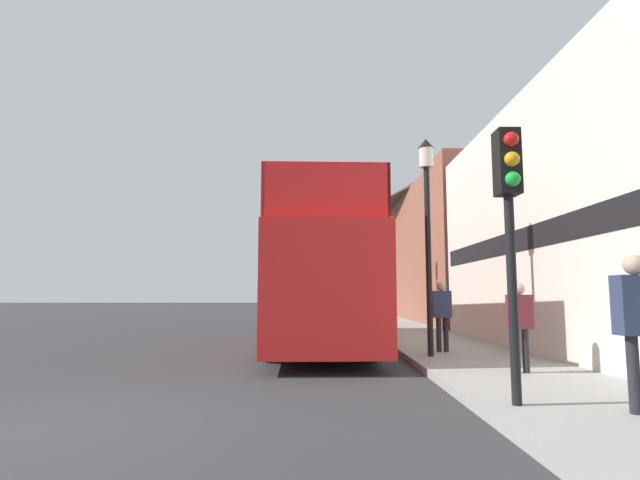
% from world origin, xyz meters
% --- Properties ---
extents(ground_plane, '(144.00, 144.00, 0.00)m').
position_xyz_m(ground_plane, '(0.00, 21.00, 0.00)').
color(ground_plane, '#333335').
extents(sidewalk, '(2.92, 108.00, 0.14)m').
position_xyz_m(sidewalk, '(6.50, 18.00, 0.07)').
color(sidewalk, '#999993').
rests_on(sidewalk, ground_plane).
extents(pub_white_frontage, '(6.01, 13.59, 6.39)m').
position_xyz_m(pub_white_frontage, '(10.95, 6.39, 3.19)').
color(pub_white_frontage, silver).
rests_on(pub_white_frontage, ground_plane).
extents(brick_terrace_rear, '(6.00, 23.70, 9.78)m').
position_xyz_m(brick_terrace_rear, '(10.96, 25.52, 4.89)').
color(brick_terrace_rear, '#935642').
rests_on(brick_terrace_rear, ground_plane).
extents(tour_bus, '(2.93, 11.00, 4.08)m').
position_xyz_m(tour_bus, '(3.03, 9.06, 1.87)').
color(tour_bus, red).
rests_on(tour_bus, ground_plane).
extents(parked_car_ahead_of_bus, '(1.79, 4.16, 1.49)m').
position_xyz_m(parked_car_ahead_of_bus, '(3.93, 18.03, 0.71)').
color(parked_car_ahead_of_bus, maroon).
rests_on(parked_car_ahead_of_bus, ground_plane).
extents(pedestrian_nearest, '(0.47, 0.26, 1.81)m').
position_xyz_m(pedestrian_nearest, '(6.76, 0.16, 1.23)').
color(pedestrian_nearest, '#232328').
rests_on(pedestrian_nearest, sidewalk).
extents(pedestrian_second, '(0.41, 0.22, 1.55)m').
position_xyz_m(pedestrian_second, '(6.59, 3.16, 1.07)').
color(pedestrian_second, '#232328').
rests_on(pedestrian_second, sidewalk).
extents(pedestrian_third, '(0.43, 0.24, 1.66)m').
position_xyz_m(pedestrian_third, '(6.01, 6.38, 1.14)').
color(pedestrian_third, '#232328').
rests_on(pedestrian_third, sidewalk).
extents(traffic_signal, '(0.28, 0.42, 3.45)m').
position_xyz_m(traffic_signal, '(5.50, 0.59, 2.67)').
color(traffic_signal, black).
rests_on(traffic_signal, sidewalk).
extents(lamp_post_nearest, '(0.35, 0.35, 4.91)m').
position_xyz_m(lamp_post_nearest, '(5.53, 5.50, 3.51)').
color(lamp_post_nearest, black).
rests_on(lamp_post_nearest, sidewalk).
extents(lamp_post_second, '(0.35, 0.35, 4.61)m').
position_xyz_m(lamp_post_second, '(5.59, 14.87, 3.33)').
color(lamp_post_second, black).
rests_on(lamp_post_second, sidewalk).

